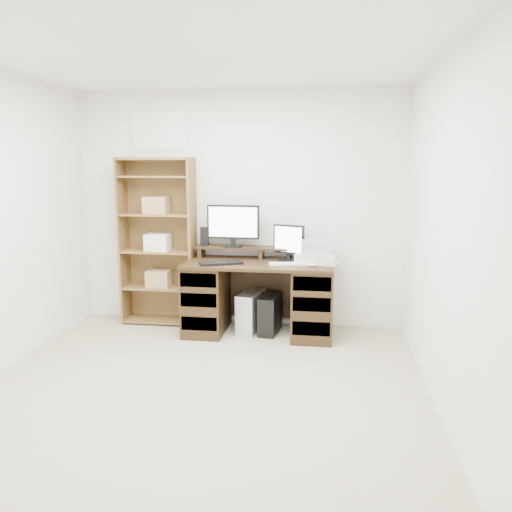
% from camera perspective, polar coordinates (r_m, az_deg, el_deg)
% --- Properties ---
extents(room, '(3.54, 4.04, 2.54)m').
position_cam_1_polar(room, '(3.45, -7.77, 2.46)').
color(room, tan).
rests_on(room, ground).
extents(desk, '(1.50, 0.70, 0.75)m').
position_cam_1_polar(desk, '(5.14, 0.33, -4.63)').
color(desk, black).
rests_on(desk, ground).
extents(riser_shelf, '(1.40, 0.22, 0.12)m').
position_cam_1_polar(riser_shelf, '(5.25, 0.64, 0.74)').
color(riser_shelf, black).
rests_on(riser_shelf, desk).
extents(monitor_wide, '(0.56, 0.15, 0.44)m').
position_cam_1_polar(monitor_wide, '(5.24, -2.63, 3.72)').
color(monitor_wide, black).
rests_on(monitor_wide, riser_shelf).
extents(monitor_small, '(0.33, 0.18, 0.37)m').
position_cam_1_polar(monitor_small, '(5.11, 3.76, 1.68)').
color(monitor_small, black).
rests_on(monitor_small, desk).
extents(speaker, '(0.09, 0.09, 0.20)m').
position_cam_1_polar(speaker, '(5.35, -5.92, 2.25)').
color(speaker, black).
rests_on(speaker, riser_shelf).
extents(keyboard_black, '(0.45, 0.30, 0.02)m').
position_cam_1_polar(keyboard_black, '(4.96, -4.00, -0.81)').
color(keyboard_black, black).
rests_on(keyboard_black, desk).
extents(keyboard_white, '(0.40, 0.17, 0.02)m').
position_cam_1_polar(keyboard_white, '(4.93, 3.73, -0.91)').
color(keyboard_white, silver).
rests_on(keyboard_white, desk).
extents(mouse, '(0.09, 0.08, 0.03)m').
position_cam_1_polar(mouse, '(4.86, 6.47, -1.02)').
color(mouse, white).
rests_on(mouse, desk).
extents(printer, '(0.45, 0.37, 0.10)m').
position_cam_1_polar(printer, '(5.05, 7.03, -0.22)').
color(printer, beige).
rests_on(printer, desk).
extents(basket, '(0.32, 0.23, 0.14)m').
position_cam_1_polar(basket, '(5.03, 7.06, 1.11)').
color(basket, '#9B9FA6').
rests_on(basket, printer).
extents(tower_silver, '(0.27, 0.45, 0.42)m').
position_cam_1_polar(tower_silver, '(5.23, -0.58, -6.41)').
color(tower_silver, silver).
rests_on(tower_silver, ground).
extents(tower_black, '(0.22, 0.42, 0.40)m').
position_cam_1_polar(tower_black, '(5.20, 1.62, -6.64)').
color(tower_black, black).
rests_on(tower_black, ground).
extents(bookshelf, '(0.80, 0.30, 1.80)m').
position_cam_1_polar(bookshelf, '(5.50, -11.08, 1.78)').
color(bookshelf, brown).
rests_on(bookshelf, ground).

